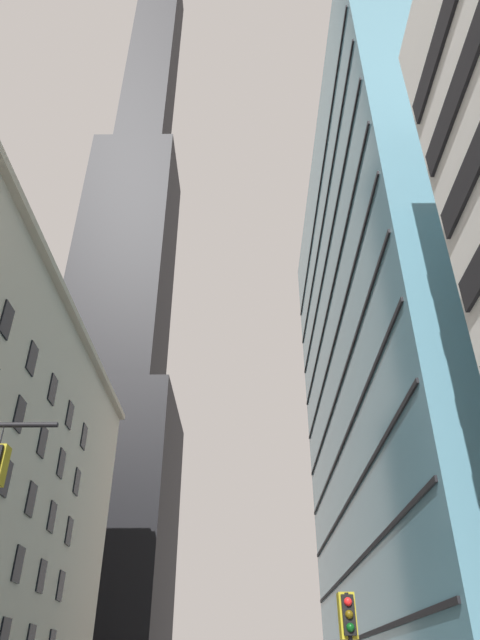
% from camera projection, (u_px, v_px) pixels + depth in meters
% --- Properties ---
extents(dark_skyscraper, '(23.90, 23.90, 196.57)m').
position_uv_depth(dark_skyscraper, '(118.00, 320.00, 103.90)').
color(dark_skyscraper, black).
rests_on(dark_skyscraper, ground).
extents(glass_office_midrise, '(17.20, 38.95, 47.00)m').
position_uv_depth(glass_office_midrise, '(440.00, 357.00, 44.90)').
color(glass_office_midrise, teal).
rests_on(glass_office_midrise, ground).
extents(traffic_light_near_right, '(0.40, 0.63, 3.49)m').
position_uv_depth(traffic_light_near_right, '(348.00, 624.00, 13.88)').
color(traffic_light_near_right, black).
rests_on(traffic_light_near_right, sidewalk_right).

